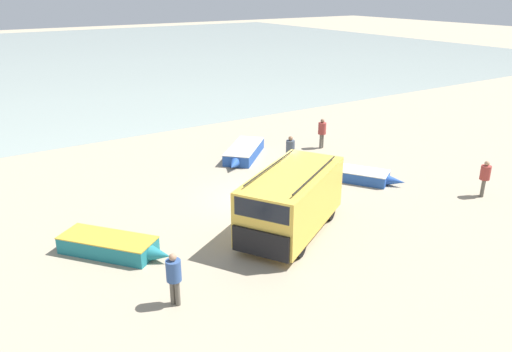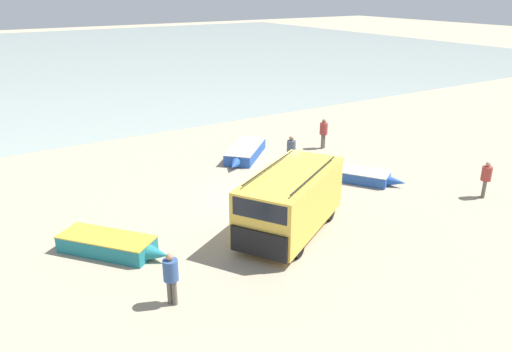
{
  "view_description": "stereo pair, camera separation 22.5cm",
  "coord_description": "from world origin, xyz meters",
  "px_view_note": "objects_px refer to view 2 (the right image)",
  "views": [
    {
      "loc": [
        -10.59,
        -16.1,
        8.48
      ],
      "look_at": [
        0.06,
        0.27,
        1.0
      ],
      "focal_mm": 35.0,
      "sensor_mm": 36.0,
      "label": 1
    },
    {
      "loc": [
        -10.4,
        -16.22,
        8.48
      ],
      "look_at": [
        0.06,
        0.27,
        1.0
      ],
      "focal_mm": 35.0,
      "sensor_mm": 36.0,
      "label": 2
    }
  ],
  "objects_px": {
    "parked_van": "(290,200)",
    "fishing_rowboat_1": "(111,245)",
    "fisherman_1": "(171,274)",
    "fisherman_0": "(486,176)",
    "fishing_rowboat_2": "(352,174)",
    "fisherman_2": "(324,131)",
    "fisherman_3": "(291,149)",
    "fishing_rowboat_0": "(245,152)"
  },
  "relations": [
    {
      "from": "fisherman_0",
      "to": "fisherman_1",
      "type": "relative_size",
      "value": 0.98
    },
    {
      "from": "fishing_rowboat_2",
      "to": "fisherman_3",
      "type": "height_order",
      "value": "fisherman_3"
    },
    {
      "from": "fishing_rowboat_2",
      "to": "fisherman_2",
      "type": "height_order",
      "value": "fisherman_2"
    },
    {
      "from": "fishing_rowboat_1",
      "to": "fishing_rowboat_2",
      "type": "height_order",
      "value": "fishing_rowboat_1"
    },
    {
      "from": "fishing_rowboat_1",
      "to": "fishing_rowboat_2",
      "type": "xyz_separation_m",
      "value": [
        11.56,
        0.72,
        -0.04
      ]
    },
    {
      "from": "fishing_rowboat_0",
      "to": "fisherman_3",
      "type": "height_order",
      "value": "fisherman_3"
    },
    {
      "from": "fisherman_1",
      "to": "fisherman_3",
      "type": "relative_size",
      "value": 0.99
    },
    {
      "from": "fishing_rowboat_2",
      "to": "fisherman_1",
      "type": "xyz_separation_m",
      "value": [
        -10.98,
        -4.52,
        0.71
      ]
    },
    {
      "from": "fishing_rowboat_1",
      "to": "fisherman_0",
      "type": "xyz_separation_m",
      "value": [
        14.88,
        -3.82,
        0.66
      ]
    },
    {
      "from": "fisherman_1",
      "to": "fisherman_2",
      "type": "distance_m",
      "value": 15.74
    },
    {
      "from": "fishing_rowboat_2",
      "to": "fisherman_2",
      "type": "bearing_deg",
      "value": 124.7
    },
    {
      "from": "fishing_rowboat_0",
      "to": "fishing_rowboat_1",
      "type": "relative_size",
      "value": 1.04
    },
    {
      "from": "parked_van",
      "to": "fisherman_2",
      "type": "bearing_deg",
      "value": -166.85
    },
    {
      "from": "fishing_rowboat_0",
      "to": "fisherman_0",
      "type": "bearing_deg",
      "value": 76.56
    },
    {
      "from": "fishing_rowboat_0",
      "to": "fishing_rowboat_1",
      "type": "height_order",
      "value": "fishing_rowboat_1"
    },
    {
      "from": "fishing_rowboat_0",
      "to": "fisherman_2",
      "type": "xyz_separation_m",
      "value": [
        4.5,
        -0.96,
        0.7
      ]
    },
    {
      "from": "fisherman_1",
      "to": "parked_van",
      "type": "bearing_deg",
      "value": -13.1
    },
    {
      "from": "fishing_rowboat_2",
      "to": "fisherman_0",
      "type": "bearing_deg",
      "value": 4.36
    },
    {
      "from": "fishing_rowboat_0",
      "to": "fishing_rowboat_1",
      "type": "bearing_deg",
      "value": -9.58
    },
    {
      "from": "fishing_rowboat_1",
      "to": "fishing_rowboat_2",
      "type": "relative_size",
      "value": 0.87
    },
    {
      "from": "parked_van",
      "to": "fishing_rowboat_1",
      "type": "height_order",
      "value": "parked_van"
    },
    {
      "from": "parked_van",
      "to": "fishing_rowboat_0",
      "type": "relative_size",
      "value": 1.46
    },
    {
      "from": "fishing_rowboat_1",
      "to": "fisherman_2",
      "type": "bearing_deg",
      "value": 72.16
    },
    {
      "from": "fishing_rowboat_1",
      "to": "parked_van",
      "type": "bearing_deg",
      "value": 32.98
    },
    {
      "from": "fishing_rowboat_0",
      "to": "fishing_rowboat_1",
      "type": "xyz_separation_m",
      "value": [
        -9.01,
        -6.16,
        0.0
      ]
    },
    {
      "from": "parked_van",
      "to": "fishing_rowboat_0",
      "type": "distance_m",
      "value": 8.71
    },
    {
      "from": "fisherman_0",
      "to": "fisherman_3",
      "type": "height_order",
      "value": "fisherman_3"
    },
    {
      "from": "fisherman_0",
      "to": "fisherman_2",
      "type": "bearing_deg",
      "value": 152.83
    },
    {
      "from": "parked_van",
      "to": "fisherman_2",
      "type": "height_order",
      "value": "parked_van"
    },
    {
      "from": "fisherman_0",
      "to": "parked_van",
      "type": "bearing_deg",
      "value": -137.6
    },
    {
      "from": "fishing_rowboat_0",
      "to": "fisherman_1",
      "type": "relative_size",
      "value": 2.32
    },
    {
      "from": "fishing_rowboat_2",
      "to": "fisherman_3",
      "type": "relative_size",
      "value": 2.56
    },
    {
      "from": "fishing_rowboat_1",
      "to": "fisherman_3",
      "type": "relative_size",
      "value": 2.22
    },
    {
      "from": "parked_van",
      "to": "fishing_rowboat_0",
      "type": "height_order",
      "value": "parked_van"
    },
    {
      "from": "parked_van",
      "to": "fishing_rowboat_0",
      "type": "xyz_separation_m",
      "value": [
        2.99,
        8.13,
        -0.96
      ]
    },
    {
      "from": "parked_van",
      "to": "fisherman_1",
      "type": "distance_m",
      "value": 5.74
    },
    {
      "from": "parked_van",
      "to": "fishing_rowboat_1",
      "type": "xyz_separation_m",
      "value": [
        -6.02,
        1.97,
        -0.96
      ]
    },
    {
      "from": "fisherman_2",
      "to": "fisherman_3",
      "type": "bearing_deg",
      "value": 96.68
    },
    {
      "from": "fisherman_1",
      "to": "fisherman_0",
      "type": "bearing_deg",
      "value": -31.75
    },
    {
      "from": "fisherman_2",
      "to": "fishing_rowboat_0",
      "type": "bearing_deg",
      "value": 58.63
    },
    {
      "from": "fishing_rowboat_2",
      "to": "fisherman_2",
      "type": "distance_m",
      "value": 4.93
    },
    {
      "from": "fishing_rowboat_1",
      "to": "fisherman_1",
      "type": "height_order",
      "value": "fisherman_1"
    }
  ]
}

